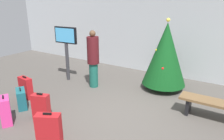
# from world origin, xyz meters

# --- Properties ---
(ground_plane) EXTENTS (16.00, 16.00, 0.00)m
(ground_plane) POSITION_xyz_m (0.00, 0.00, 0.00)
(ground_plane) COLOR #514C47
(back_wall) EXTENTS (16.00, 0.20, 3.43)m
(back_wall) POSITION_xyz_m (0.00, 3.64, 1.71)
(back_wall) COLOR #B7BCC1
(back_wall) RESTS_ON ground_plane
(holiday_tree) EXTENTS (1.35, 1.35, 2.24)m
(holiday_tree) POSITION_xyz_m (0.33, 2.20, 1.15)
(holiday_tree) COLOR #4C3319
(holiday_tree) RESTS_ON ground_plane
(flight_info_kiosk) EXTENTS (0.89, 0.15, 1.88)m
(flight_info_kiosk) POSITION_xyz_m (-2.83, 1.17, 1.32)
(flight_info_kiosk) COLOR #333338
(flight_info_kiosk) RESTS_ON ground_plane
(waiting_bench) EXTENTS (1.72, 0.44, 0.48)m
(waiting_bench) POSITION_xyz_m (2.05, 1.03, 0.37)
(waiting_bench) COLOR brown
(waiting_bench) RESTS_ON ground_plane
(traveller_0) EXTENTS (0.51, 0.51, 1.85)m
(traveller_0) POSITION_xyz_m (-1.66, 1.15, 0.97)
(traveller_0) COLOR #19594C
(traveller_0) RESTS_ON ground_plane
(suitcase_0) EXTENTS (0.52, 0.42, 0.68)m
(suitcase_0) POSITION_xyz_m (-0.62, -1.67, 0.32)
(suitcase_0) COLOR #B2191E
(suitcase_0) RESTS_ON ground_plane
(suitcase_1) EXTENTS (0.49, 0.24, 0.66)m
(suitcase_1) POSITION_xyz_m (-2.82, -0.59, 0.31)
(suitcase_1) COLOR #B2191E
(suitcase_1) RESTS_ON ground_plane
(suitcase_2) EXTENTS (0.54, 0.45, 0.54)m
(suitcase_2) POSITION_xyz_m (-2.39, -1.04, 0.25)
(suitcase_2) COLOR #19606B
(suitcase_2) RESTS_ON ground_plane
(suitcase_3) EXTENTS (0.47, 0.40, 0.68)m
(suitcase_3) POSITION_xyz_m (-2.02, -1.71, 0.32)
(suitcase_3) COLOR #E5388C
(suitcase_3) RESTS_ON ground_plane
(suitcase_5) EXTENTS (0.44, 0.32, 0.68)m
(suitcase_5) POSITION_xyz_m (-1.48, -1.15, 0.32)
(suitcase_5) COLOR #B2191E
(suitcase_5) RESTS_ON ground_plane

